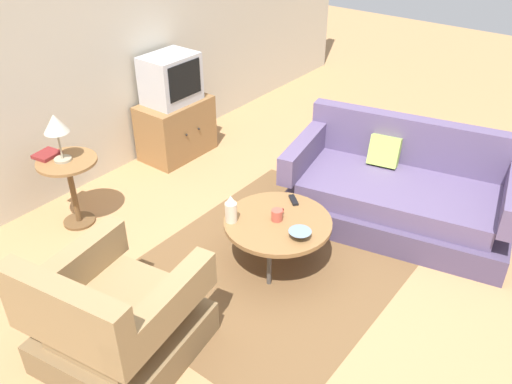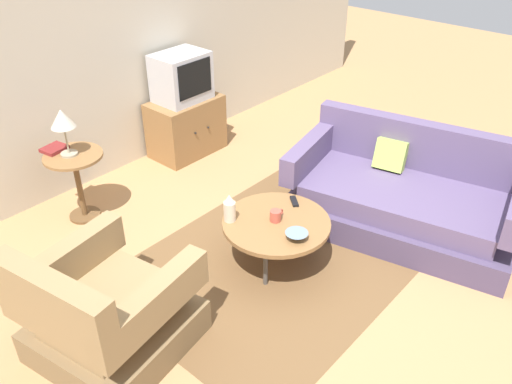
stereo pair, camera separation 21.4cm
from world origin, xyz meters
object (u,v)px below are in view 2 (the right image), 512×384
object	(u,v)px
side_table	(76,173)
table_lamp	(62,121)
television	(181,77)
vase	(230,208)
couch	(404,198)
tv_stand	(186,126)
bowl	(297,236)
book	(54,149)
armchair	(107,316)
tv_remote_dark	(294,201)
coffee_table	(276,224)
mug	(276,216)

from	to	relation	value
side_table	table_lamp	world-z (taller)	table_lamp
television	vase	size ratio (longest dim) A/B	2.38
couch	tv_stand	distance (m)	2.47
tv_stand	vase	bearing A→B (deg)	-122.61
bowl	book	bearing A→B (deg)	105.66
armchair	tv_remote_dark	bearing A→B (deg)	74.37
coffee_table	tv_stand	bearing A→B (deg)	66.50
armchair	couch	distance (m)	2.63
book	coffee_table	bearing A→B (deg)	-79.63
couch	vase	world-z (taller)	couch
armchair	couch	bearing A→B (deg)	64.19
television	mug	xyz separation A→B (m)	(-0.84, -1.96, -0.40)
side_table	vase	xyz separation A→B (m)	(0.41, -1.45, 0.06)
side_table	television	bearing A→B (deg)	9.26
couch	book	xyz separation A→B (m)	(-1.81, 2.42, 0.37)
couch	tv_stand	size ratio (longest dim) A/B	2.64
couch	table_lamp	xyz separation A→B (m)	(-1.77, 2.25, 0.67)
table_lamp	vase	xyz separation A→B (m)	(0.43, -1.46, -0.43)
vase	tv_stand	bearing A→B (deg)	57.39
vase	mug	size ratio (longest dim) A/B	1.70
armchair	coffee_table	bearing A→B (deg)	70.68
couch	bowl	size ratio (longest dim) A/B	11.98
television	mug	distance (m)	2.17
table_lamp	tv_remote_dark	size ratio (longest dim) A/B	2.98
tv_stand	table_lamp	size ratio (longest dim) A/B	1.86
tv_remote_dark	television	bearing A→B (deg)	24.65
table_lamp	mug	bearing A→B (deg)	-69.34
television	mug	world-z (taller)	television
couch	coffee_table	distance (m)	1.24
book	tv_remote_dark	bearing A→B (deg)	-71.36
couch	mug	xyz separation A→B (m)	(-1.12, 0.51, 0.17)
tv_stand	side_table	bearing A→B (deg)	-171.38
mug	tv_remote_dark	bearing A→B (deg)	9.05
vase	book	xyz separation A→B (m)	(-0.47, 1.63, 0.13)
armchair	table_lamp	size ratio (longest dim) A/B	2.50
table_lamp	mug	world-z (taller)	table_lamp
television	book	bearing A→B (deg)	-178.00
armchair	bowl	world-z (taller)	armchair
tv_stand	tv_remote_dark	bearing A→B (deg)	-106.15
table_lamp	vase	distance (m)	1.58
book	table_lamp	bearing A→B (deg)	-86.34
coffee_table	mug	bearing A→B (deg)	57.98
mug	side_table	bearing A→B (deg)	110.33
side_table	tv_stand	world-z (taller)	side_table
tv_remote_dark	book	distance (m)	2.11
mug	bowl	xyz separation A→B (m)	(-0.08, -0.27, -0.02)
mug	book	distance (m)	2.03
armchair	bowl	distance (m)	1.42
couch	tv_remote_dark	size ratio (longest dim) A/B	14.70
table_lamp	mug	xyz separation A→B (m)	(0.65, -1.73, -0.49)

